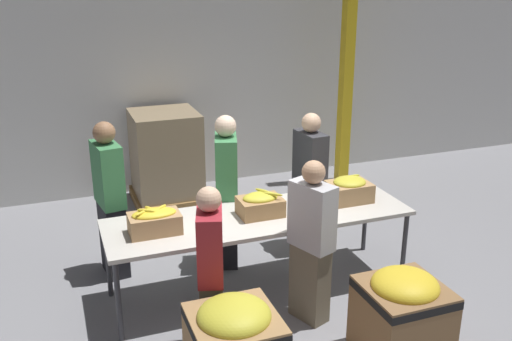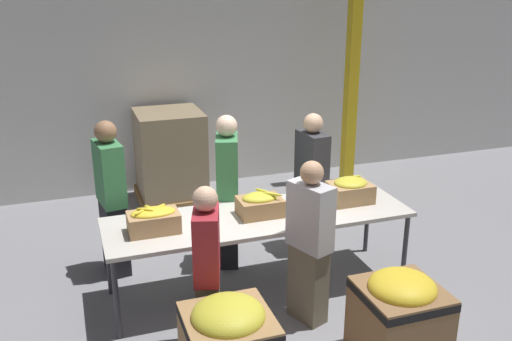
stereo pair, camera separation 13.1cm
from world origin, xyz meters
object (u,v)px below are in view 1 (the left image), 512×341
at_px(pallet_stack_0, 166,158).
at_px(volunteer_2, 311,243).
at_px(sorting_table, 259,220).
at_px(banana_box_1, 260,204).
at_px(volunteer_0, 110,201).
at_px(banana_box_0, 154,221).
at_px(volunteer_1, 227,192).
at_px(donation_bin_1, 402,312).
at_px(banana_box_2, 349,189).
at_px(volunteer_3, 211,274).
at_px(support_pillar, 348,50).
at_px(volunteer_4, 309,183).

bearing_deg(pallet_stack_0, volunteer_2, -79.07).
height_order(sorting_table, banana_box_1, banana_box_1).
distance_m(volunteer_0, volunteer_2, 2.18).
bearing_deg(sorting_table, banana_box_0, -178.04).
xyz_separation_m(volunteer_1, donation_bin_1, (0.87, -2.06, -0.43)).
distance_m(banana_box_1, donation_bin_1, 1.68).
bearing_deg(banana_box_0, banana_box_2, 2.04).
relative_size(volunteer_2, donation_bin_1, 1.99).
distance_m(volunteer_3, support_pillar, 4.75).
bearing_deg(donation_bin_1, support_pillar, 68.20).
bearing_deg(volunteer_2, support_pillar, -53.86).
relative_size(volunteer_3, pallet_stack_0, 1.17).
xyz_separation_m(banana_box_2, volunteer_2, (-0.76, -0.68, -0.17)).
height_order(banana_box_2, donation_bin_1, banana_box_2).
distance_m(banana_box_0, volunteer_4, 2.04).
bearing_deg(pallet_stack_0, volunteer_1, -82.98).
height_order(banana_box_1, volunteer_3, volunteer_3).
relative_size(sorting_table, banana_box_1, 7.10).
height_order(volunteer_4, donation_bin_1, volunteer_4).
bearing_deg(donation_bin_1, pallet_stack_0, 105.41).
relative_size(donation_bin_1, pallet_stack_0, 0.60).
bearing_deg(banana_box_2, sorting_table, -177.88).
xyz_separation_m(sorting_table, pallet_stack_0, (-0.38, 2.66, -0.14)).
bearing_deg(banana_box_1, volunteer_1, 103.02).
xyz_separation_m(volunteer_0, pallet_stack_0, (0.95, 1.81, -0.20)).
xyz_separation_m(volunteer_0, volunteer_4, (2.20, -0.16, -0.03)).
relative_size(banana_box_2, volunteer_0, 0.25).
xyz_separation_m(banana_box_2, volunteer_3, (-1.75, -0.87, -0.20)).
height_order(banana_box_0, banana_box_1, banana_box_0).
bearing_deg(donation_bin_1, volunteer_3, 158.43).
bearing_deg(pallet_stack_0, banana_box_2, -61.96).
relative_size(volunteer_1, donation_bin_1, 2.17).
bearing_deg(banana_box_2, volunteer_4, 102.43).
xyz_separation_m(volunteer_2, volunteer_3, (-0.99, -0.18, -0.02)).
relative_size(banana_box_2, volunteer_3, 0.28).
xyz_separation_m(volunteer_3, volunteer_4, (1.60, 1.52, 0.05)).
height_order(donation_bin_1, support_pillar, support_pillar).
bearing_deg(volunteer_4, sorting_table, -56.93).
height_order(volunteer_0, volunteer_4, volunteer_0).
distance_m(banana_box_1, volunteer_3, 1.14).
bearing_deg(volunteer_4, volunteer_1, -92.77).
relative_size(volunteer_0, volunteer_1, 0.99).
bearing_deg(pallet_stack_0, volunteer_3, -95.78).
xyz_separation_m(banana_box_2, volunteer_4, (-0.14, 0.65, -0.14)).
relative_size(volunteer_1, volunteer_2, 1.09).
distance_m(volunteer_0, volunteer_3, 1.78).
relative_size(sorting_table, volunteer_2, 1.94).
height_order(banana_box_2, pallet_stack_0, pallet_stack_0).
bearing_deg(banana_box_2, support_pillar, 62.52).
height_order(banana_box_2, volunteer_2, volunteer_2).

